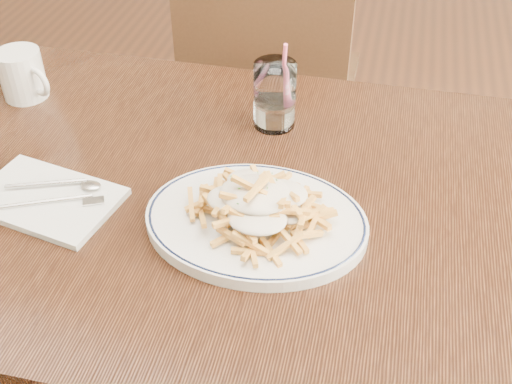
% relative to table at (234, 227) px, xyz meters
% --- Properties ---
extents(table, '(1.20, 0.80, 0.75)m').
position_rel_table_xyz_m(table, '(0.00, 0.00, 0.00)').
color(table, black).
rests_on(table, ground).
extents(chair_far, '(0.45, 0.45, 0.96)m').
position_rel_table_xyz_m(chair_far, '(-0.09, 0.75, -0.13)').
color(chair_far, '#301D10').
rests_on(chair_far, ground).
extents(fries_plate, '(0.39, 0.35, 0.02)m').
position_rel_table_xyz_m(fries_plate, '(0.06, -0.08, 0.09)').
color(fries_plate, silver).
rests_on(fries_plate, table).
extents(loaded_fries, '(0.25, 0.23, 0.06)m').
position_rel_table_xyz_m(loaded_fries, '(0.06, -0.08, 0.13)').
color(loaded_fries, gold).
rests_on(loaded_fries, fries_plate).
extents(napkin, '(0.25, 0.19, 0.01)m').
position_rel_table_xyz_m(napkin, '(-0.29, -0.09, 0.08)').
color(napkin, silver).
rests_on(napkin, table).
extents(cutlery, '(0.18, 0.12, 0.01)m').
position_rel_table_xyz_m(cutlery, '(-0.29, -0.09, 0.09)').
color(cutlery, silver).
rests_on(cutlery, napkin).
extents(water_glass, '(0.08, 0.08, 0.17)m').
position_rel_table_xyz_m(water_glass, '(0.03, 0.21, 0.13)').
color(water_glass, white).
rests_on(water_glass, table).
extents(coffee_mug, '(0.12, 0.09, 0.10)m').
position_rel_table_xyz_m(coffee_mug, '(-0.47, 0.20, 0.13)').
color(coffee_mug, silver).
rests_on(coffee_mug, table).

